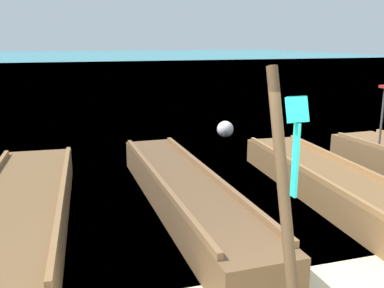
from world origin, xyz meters
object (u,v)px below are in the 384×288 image
Objects in this scene: longtail_boat_orange_ribbon at (22,215)px; mooring_buoy_near at (225,129)px; longtail_boat_green_ribbon at (327,182)px; longtail_boat_turquoise_ribbon at (186,195)px.

longtail_boat_orange_ribbon is 7.86m from mooring_buoy_near.
longtail_boat_orange_ribbon is 5.58m from longtail_boat_green_ribbon.
longtail_boat_orange_ribbon is 1.12× the size of longtail_boat_green_ribbon.
longtail_boat_orange_ribbon is 2.73m from longtail_boat_turquoise_ribbon.
mooring_buoy_near is (5.62, 5.49, -0.04)m from longtail_boat_orange_ribbon.
longtail_boat_turquoise_ribbon is 1.16× the size of longtail_boat_green_ribbon.
mooring_buoy_near is at bearing 89.52° from longtail_boat_green_ribbon.
mooring_buoy_near is at bearing 44.31° from longtail_boat_orange_ribbon.
longtail_boat_turquoise_ribbon reaches higher than mooring_buoy_near.
longtail_boat_green_ribbon reaches higher than mooring_buoy_near.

